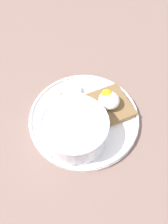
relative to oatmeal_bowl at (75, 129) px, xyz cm
name	(u,v)px	position (x,y,z in cm)	size (l,w,h in cm)	color
ground_plane	(84,121)	(2.07, -4.72, -5.02)	(120.00, 120.00, 2.00)	#735B53
plate	(84,117)	(2.07, -4.72, -3.22)	(25.14, 25.14, 1.60)	white
oatmeal_bowl	(75,129)	(0.00, 0.00, 0.00)	(13.81, 13.81, 6.03)	white
toast_slice	(108,106)	(-0.17, -10.42, -2.25)	(12.66, 12.66, 1.38)	brown
poached_egg	(109,99)	(0.00, -10.47, 0.13)	(4.85, 4.59, 3.75)	white
banana_slice_front	(65,101)	(8.11, -4.58, -2.43)	(3.92, 4.00, 1.39)	#EFEEBF
banana_slice_left	(54,95)	(11.26, -3.70, -2.39)	(4.21, 4.18, 1.47)	beige
banana_slice_back	(78,100)	(6.17, -6.80, -2.31)	(3.89, 4.01, 1.68)	#FBE3C0
banana_slice_right	(56,107)	(8.33, -1.79, -2.36)	(3.95, 3.95, 1.38)	#EFE8C7
banana_slice_inner	(74,90)	(8.88, -8.24, -2.36)	(3.73, 3.64, 1.49)	beige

